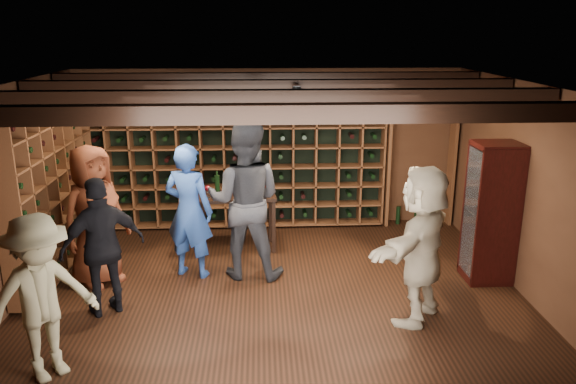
{
  "coord_description": "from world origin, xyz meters",
  "views": [
    {
      "loc": [
        -0.14,
        -6.27,
        3.12
      ],
      "look_at": [
        0.19,
        0.2,
        1.2
      ],
      "focal_mm": 35.0,
      "sensor_mm": 36.0,
      "label": 1
    }
  ],
  "objects_px": {
    "display_cabinet": "(491,216)",
    "guest_woman_black": "(103,247)",
    "guest_red_floral": "(94,216)",
    "man_blue_shirt": "(189,211)",
    "guest_beige": "(421,244)",
    "man_grey_suit": "(245,201)",
    "tasting_table": "(237,201)",
    "guest_khaki": "(41,298)"
  },
  "relations": [
    {
      "from": "display_cabinet",
      "to": "guest_woman_black",
      "type": "distance_m",
      "value": 4.64
    },
    {
      "from": "guest_red_floral",
      "to": "display_cabinet",
      "type": "bearing_deg",
      "value": -52.9
    },
    {
      "from": "man_blue_shirt",
      "to": "guest_beige",
      "type": "xyz_separation_m",
      "value": [
        2.63,
        -1.27,
        0.0
      ]
    },
    {
      "from": "man_grey_suit",
      "to": "tasting_table",
      "type": "relative_size",
      "value": 1.79
    },
    {
      "from": "guest_beige",
      "to": "man_blue_shirt",
      "type": "bearing_deg",
      "value": -78.28
    },
    {
      "from": "guest_khaki",
      "to": "guest_beige",
      "type": "distance_m",
      "value": 3.79
    },
    {
      "from": "display_cabinet",
      "to": "tasting_table",
      "type": "distance_m",
      "value": 3.42
    },
    {
      "from": "display_cabinet",
      "to": "guest_beige",
      "type": "distance_m",
      "value": 1.48
    },
    {
      "from": "guest_khaki",
      "to": "guest_beige",
      "type": "xyz_separation_m",
      "value": [
        3.68,
        0.9,
        0.09
      ]
    },
    {
      "from": "tasting_table",
      "to": "man_grey_suit",
      "type": "bearing_deg",
      "value": -85.31
    },
    {
      "from": "guest_beige",
      "to": "guest_woman_black",
      "type": "bearing_deg",
      "value": -57.62
    },
    {
      "from": "display_cabinet",
      "to": "guest_beige",
      "type": "xyz_separation_m",
      "value": [
        -1.14,
        -0.95,
        0.02
      ]
    },
    {
      "from": "guest_beige",
      "to": "display_cabinet",
      "type": "bearing_deg",
      "value": 167.17
    },
    {
      "from": "man_blue_shirt",
      "to": "guest_red_floral",
      "type": "relative_size",
      "value": 0.98
    },
    {
      "from": "guest_red_floral",
      "to": "tasting_table",
      "type": "xyz_separation_m",
      "value": [
        1.7,
        1.04,
        -0.16
      ]
    },
    {
      "from": "man_grey_suit",
      "to": "guest_khaki",
      "type": "distance_m",
      "value": 2.78
    },
    {
      "from": "display_cabinet",
      "to": "guest_khaki",
      "type": "bearing_deg",
      "value": -159.09
    },
    {
      "from": "display_cabinet",
      "to": "guest_khaki",
      "type": "xyz_separation_m",
      "value": [
        -4.82,
        -1.84,
        -0.07
      ]
    },
    {
      "from": "man_blue_shirt",
      "to": "guest_red_floral",
      "type": "distance_m",
      "value": 1.14
    },
    {
      "from": "man_blue_shirt",
      "to": "guest_woman_black",
      "type": "height_order",
      "value": "man_blue_shirt"
    },
    {
      "from": "guest_beige",
      "to": "tasting_table",
      "type": "distance_m",
      "value": 2.97
    },
    {
      "from": "display_cabinet",
      "to": "man_blue_shirt",
      "type": "height_order",
      "value": "display_cabinet"
    },
    {
      "from": "guest_beige",
      "to": "tasting_table",
      "type": "bearing_deg",
      "value": -98.56
    },
    {
      "from": "guest_beige",
      "to": "tasting_table",
      "type": "xyz_separation_m",
      "value": [
        -2.06,
        2.14,
        -0.15
      ]
    },
    {
      "from": "display_cabinet",
      "to": "man_blue_shirt",
      "type": "relative_size",
      "value": 1.0
    },
    {
      "from": "man_grey_suit",
      "to": "man_blue_shirt",
      "type": "bearing_deg",
      "value": 6.65
    },
    {
      "from": "guest_woman_black",
      "to": "display_cabinet",
      "type": "bearing_deg",
      "value": 157.64
    },
    {
      "from": "guest_woman_black",
      "to": "guest_khaki",
      "type": "xyz_separation_m",
      "value": [
        -0.23,
        -1.21,
        -0.0
      ]
    },
    {
      "from": "display_cabinet",
      "to": "guest_khaki",
      "type": "relative_size",
      "value": 1.11
    },
    {
      "from": "man_blue_shirt",
      "to": "guest_red_floral",
      "type": "height_order",
      "value": "guest_red_floral"
    },
    {
      "from": "guest_woman_black",
      "to": "guest_beige",
      "type": "bearing_deg",
      "value": 144.64
    },
    {
      "from": "display_cabinet",
      "to": "man_blue_shirt",
      "type": "xyz_separation_m",
      "value": [
        -3.77,
        0.32,
        0.02
      ]
    },
    {
      "from": "man_blue_shirt",
      "to": "guest_khaki",
      "type": "bearing_deg",
      "value": 83.4
    },
    {
      "from": "guest_woman_black",
      "to": "man_grey_suit",
      "type": "bearing_deg",
      "value": -179.11
    },
    {
      "from": "display_cabinet",
      "to": "man_grey_suit",
      "type": "distance_m",
      "value": 3.07
    },
    {
      "from": "guest_khaki",
      "to": "man_blue_shirt",
      "type": "bearing_deg",
      "value": 19.24
    },
    {
      "from": "man_blue_shirt",
      "to": "man_grey_suit",
      "type": "distance_m",
      "value": 0.73
    },
    {
      "from": "display_cabinet",
      "to": "man_grey_suit",
      "type": "bearing_deg",
      "value": 174.49
    },
    {
      "from": "man_blue_shirt",
      "to": "guest_beige",
      "type": "bearing_deg",
      "value": 173.63
    },
    {
      "from": "display_cabinet",
      "to": "tasting_table",
      "type": "relative_size",
      "value": 1.55
    },
    {
      "from": "man_grey_suit",
      "to": "guest_red_floral",
      "type": "distance_m",
      "value": 1.85
    },
    {
      "from": "guest_red_floral",
      "to": "guest_khaki",
      "type": "relative_size",
      "value": 1.12
    }
  ]
}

